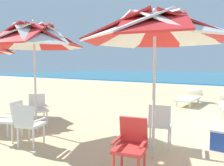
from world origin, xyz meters
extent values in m
cylinder|color=silver|center=(-0.98, -2.90, 1.06)|extent=(0.05, 0.05, 2.11)
cube|color=red|center=(-0.42, -2.67, 2.26)|extent=(1.40, 1.33, 0.50)
cube|color=white|center=(-0.75, -2.34, 2.26)|extent=(1.32, 1.42, 0.50)
cube|color=red|center=(-1.21, -2.34, 2.26)|extent=(1.33, 1.40, 0.50)
cube|color=white|center=(-1.54, -2.67, 2.26)|extent=(1.42, 1.32, 0.50)
cube|color=red|center=(-1.54, -3.13, 2.26)|extent=(1.40, 1.33, 0.50)
cube|color=white|center=(-1.21, -3.46, 2.26)|extent=(1.32, 1.42, 0.50)
cube|color=red|center=(-0.75, -3.46, 2.26)|extent=(1.33, 1.40, 0.50)
cube|color=white|center=(-0.42, -3.13, 2.26)|extent=(1.42, 1.32, 0.50)
sphere|color=silver|center=(-0.98, -2.90, 2.54)|extent=(0.08, 0.08, 0.08)
cube|color=red|center=(-0.95, -3.77, 0.44)|extent=(0.53, 0.53, 0.05)
cube|color=red|center=(-1.00, -3.58, 0.67)|extent=(0.43, 0.19, 0.40)
cube|color=red|center=(-0.76, -3.73, 0.55)|extent=(0.13, 0.39, 0.03)
cube|color=red|center=(-1.15, -3.82, 0.55)|extent=(0.13, 0.39, 0.03)
cylinder|color=red|center=(-0.82, -3.56, 0.21)|extent=(0.04, 0.04, 0.41)
cylinder|color=red|center=(-1.17, -3.64, 0.21)|extent=(0.04, 0.04, 0.41)
cube|color=white|center=(-1.11, -2.25, 0.44)|extent=(0.53, 0.53, 0.05)
cube|color=white|center=(-1.06, -2.44, 0.67)|extent=(0.43, 0.19, 0.40)
cube|color=white|center=(-1.31, -2.30, 0.55)|extent=(0.13, 0.39, 0.03)
cube|color=white|center=(-0.92, -2.20, 0.55)|extent=(0.13, 0.39, 0.03)
cylinder|color=white|center=(-1.32, -2.12, 0.21)|extent=(0.04, 0.04, 0.41)
cylinder|color=white|center=(-0.98, -2.04, 0.21)|extent=(0.04, 0.04, 0.41)
cylinder|color=white|center=(-1.24, -2.46, 0.21)|extent=(0.04, 0.04, 0.41)
cylinder|color=white|center=(-0.90, -2.38, 0.21)|extent=(0.04, 0.04, 0.41)
cylinder|color=silver|center=(-3.99, -3.04, 1.06)|extent=(0.05, 0.05, 2.13)
cube|color=red|center=(-3.47, -2.83, 2.32)|extent=(1.28, 1.22, 0.55)
cube|color=white|center=(-3.77, -2.52, 2.32)|extent=(1.22, 1.28, 0.55)
cube|color=red|center=(-4.20, -2.52, 2.32)|extent=(1.22, 1.28, 0.55)
cube|color=white|center=(-4.51, -2.83, 2.32)|extent=(1.28, 1.22, 0.55)
cube|color=red|center=(-4.51, -3.26, 2.32)|extent=(1.28, 1.22, 0.55)
cube|color=white|center=(-4.20, -3.56, 2.32)|extent=(1.22, 1.28, 0.55)
cube|color=red|center=(-3.77, -3.56, 2.32)|extent=(1.22, 1.28, 0.55)
cube|color=white|center=(-3.47, -3.26, 2.32)|extent=(1.28, 1.22, 0.55)
sphere|color=silver|center=(-3.99, -3.04, 2.65)|extent=(0.08, 0.08, 0.08)
cube|color=white|center=(-3.26, -3.72, 0.44)|extent=(0.55, 0.55, 0.05)
cube|color=white|center=(-3.20, -3.91, 0.67)|extent=(0.43, 0.22, 0.40)
cube|color=white|center=(-3.45, -3.78, 0.55)|extent=(0.16, 0.39, 0.03)
cube|color=white|center=(-3.07, -3.65, 0.55)|extent=(0.16, 0.39, 0.03)
cylinder|color=white|center=(-3.49, -3.60, 0.21)|extent=(0.04, 0.04, 0.41)
cylinder|color=white|center=(-3.15, -3.49, 0.21)|extent=(0.04, 0.04, 0.41)
cylinder|color=white|center=(-3.38, -3.94, 0.21)|extent=(0.04, 0.04, 0.41)
cylinder|color=white|center=(-3.04, -3.83, 0.21)|extent=(0.04, 0.04, 0.41)
cube|color=white|center=(-3.95, -3.76, 0.44)|extent=(0.58, 0.58, 0.05)
cube|color=white|center=(-3.77, -3.67, 0.67)|extent=(0.26, 0.42, 0.40)
cube|color=white|center=(-3.87, -3.94, 0.55)|extent=(0.38, 0.20, 0.03)
cube|color=white|center=(-4.04, -3.57, 0.55)|extent=(0.38, 0.20, 0.03)
cylinder|color=white|center=(-4.19, -3.67, 0.21)|extent=(0.04, 0.04, 0.41)
cylinder|color=white|center=(-3.72, -3.84, 0.21)|extent=(0.04, 0.04, 0.41)
cylinder|color=white|center=(-3.87, -3.52, 0.21)|extent=(0.04, 0.04, 0.41)
cube|color=white|center=(-4.34, -2.69, 0.44)|extent=(0.59, 0.59, 0.05)
cube|color=white|center=(-4.52, -2.60, 0.67)|extent=(0.28, 0.42, 0.40)
cube|color=white|center=(-4.25, -2.52, 0.55)|extent=(0.37, 0.22, 0.03)
cube|color=white|center=(-4.43, -2.87, 0.55)|extent=(0.37, 0.22, 0.03)
cylinder|color=white|center=(-4.10, -2.62, 0.21)|extent=(0.04, 0.04, 0.41)
cylinder|color=white|center=(-4.26, -2.93, 0.21)|extent=(0.04, 0.04, 0.41)
cylinder|color=white|center=(-4.41, -2.46, 0.21)|extent=(0.04, 0.04, 0.41)
cylinder|color=white|center=(-4.57, -2.77, 0.21)|extent=(0.04, 0.04, 0.41)
cube|color=white|center=(-0.46, 1.30, 0.11)|extent=(0.06, 0.06, 0.22)
cube|color=white|center=(-0.75, 2.54, 0.11)|extent=(0.06, 0.06, 0.22)
cube|color=white|center=(-2.05, 2.92, 0.25)|extent=(0.65, 1.70, 0.06)
cube|color=white|center=(-2.05, 3.98, 0.44)|extent=(0.61, 0.48, 0.36)
cube|color=white|center=(-1.80, 2.28, 0.11)|extent=(0.06, 0.06, 0.22)
cube|color=white|center=(-2.31, 2.29, 0.11)|extent=(0.06, 0.06, 0.22)
cube|color=white|center=(-1.79, 3.56, 0.11)|extent=(0.06, 0.06, 0.22)
cube|color=white|center=(-2.31, 3.56, 0.11)|extent=(0.06, 0.06, 0.22)
camera|label=1|loc=(0.62, -6.53, 1.63)|focal=36.80mm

